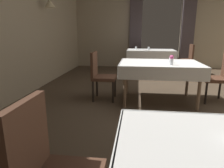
# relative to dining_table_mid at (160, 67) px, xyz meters

# --- Properties ---
(ground) EXTENTS (10.08, 10.08, 0.00)m
(ground) POSITION_rel_dining_table_mid_xyz_m (0.41, -0.19, -0.67)
(ground) COLOR #4C3D2D
(wall_left) EXTENTS (0.49, 8.40, 3.00)m
(wall_left) POSITION_rel_dining_table_mid_xyz_m (-2.78, -0.19, 0.83)
(wall_left) COLOR tan
(wall_left) RESTS_ON ground
(wall_back) EXTENTS (6.40, 0.27, 3.00)m
(wall_back) POSITION_rel_dining_table_mid_xyz_m (0.41, 4.00, 0.84)
(wall_back) COLOR tan
(wall_back) RESTS_ON ground
(dining_table_mid) EXTENTS (1.48, 1.05, 0.75)m
(dining_table_mid) POSITION_rel_dining_table_mid_xyz_m (0.00, 0.00, 0.00)
(dining_table_mid) COLOR #7A604C
(dining_table_mid) RESTS_ON ground
(dining_table_far) EXTENTS (1.51, 0.91, 0.75)m
(dining_table_far) POSITION_rel_dining_table_mid_xyz_m (0.01, 2.82, -0.02)
(dining_table_far) COLOR #7A604C
(dining_table_far) RESTS_ON ground
(chair_mid_right) EXTENTS (0.44, 0.44, 0.93)m
(chair_mid_right) POSITION_rel_dining_table_mid_xyz_m (1.12, 0.12, -0.15)
(chair_mid_right) COLOR black
(chair_mid_right) RESTS_ON ground
(chair_mid_left) EXTENTS (0.44, 0.44, 0.93)m
(chair_mid_left) POSITION_rel_dining_table_mid_xyz_m (-1.12, -0.02, -0.15)
(chair_mid_left) COLOR black
(chair_mid_left) RESTS_ON ground
(chair_far_right) EXTENTS (0.44, 0.44, 0.93)m
(chair_far_right) POSITION_rel_dining_table_mid_xyz_m (1.15, 2.82, -0.15)
(chair_far_right) COLOR black
(chair_far_right) RESTS_ON ground
(flower_vase_mid) EXTENTS (0.07, 0.07, 0.17)m
(flower_vase_mid) POSITION_rel_dining_table_mid_xyz_m (0.16, -0.29, 0.17)
(flower_vase_mid) COLOR silver
(flower_vase_mid) RESTS_ON dining_table_mid
(glass_mid_b) EXTENTS (0.08, 0.08, 0.10)m
(glass_mid_b) POSITION_rel_dining_table_mid_xyz_m (0.19, -0.03, 0.13)
(glass_mid_b) COLOR silver
(glass_mid_b) RESTS_ON dining_table_mid
(glass_far_a) EXTENTS (0.07, 0.07, 0.09)m
(glass_far_a) POSITION_rel_dining_table_mid_xyz_m (-0.47, 3.02, 0.12)
(glass_far_a) COLOR silver
(glass_far_a) RESTS_ON dining_table_far
(glass_far_b) EXTENTS (0.07, 0.07, 0.09)m
(glass_far_b) POSITION_rel_dining_table_mid_xyz_m (-0.06, 2.86, 0.13)
(glass_far_b) COLOR silver
(glass_far_b) RESTS_ON dining_table_far
(plate_far_c) EXTENTS (0.22, 0.22, 0.01)m
(plate_far_c) POSITION_rel_dining_table_mid_xyz_m (-0.17, 2.59, 0.09)
(plate_far_c) COLOR white
(plate_far_c) RESTS_ON dining_table_far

